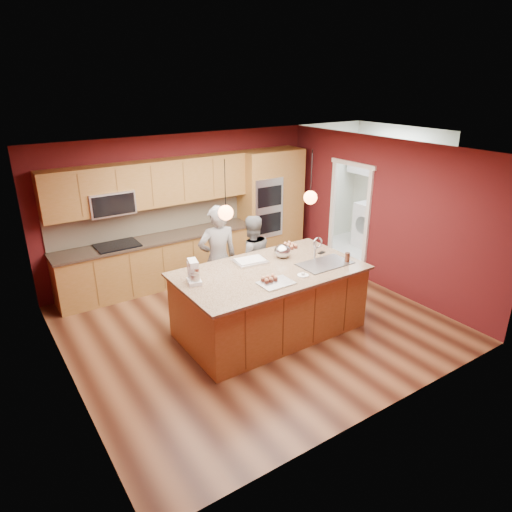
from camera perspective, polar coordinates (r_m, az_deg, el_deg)
floor at (r=7.32m, az=-0.15°, el=-8.48°), size 5.50×5.50×0.00m
ceiling at (r=6.40m, az=-0.17°, el=12.91°), size 5.50×5.50×0.00m
wall_back at (r=8.83m, az=-9.20°, el=6.13°), size 5.50×0.00×5.50m
wall_front at (r=5.03m, az=15.89°, el=-6.77°), size 5.50×0.00×5.50m
wall_left at (r=5.81m, az=-23.45°, el=-3.82°), size 0.00×5.00×5.00m
wall_right at (r=8.50m, az=15.55°, el=4.98°), size 0.00×5.00×5.00m
cabinet_run at (r=8.47m, az=-12.49°, el=2.62°), size 3.74×0.64×2.30m
oven_column at (r=9.52m, az=1.82°, el=6.28°), size 1.30×0.62×2.30m
doorway_trim at (r=9.08m, az=11.53°, el=4.43°), size 0.08×1.11×2.20m
laundry_room at (r=10.32m, az=16.86°, el=11.13°), size 2.60×2.70×2.70m
pendant_left at (r=6.00m, az=-3.80°, el=5.46°), size 0.20×0.20×0.80m
pendant_right at (r=6.80m, az=6.81°, el=7.30°), size 0.20×0.20×0.80m
island at (r=6.92m, az=1.81°, el=-5.50°), size 2.75×1.54×1.39m
person_left at (r=7.39m, az=-4.78°, el=-0.42°), size 0.71×0.52×1.81m
person_right at (r=7.75m, az=-0.59°, el=-0.37°), size 0.86×0.74×1.53m
stand_mixer at (r=6.29m, az=-7.83°, el=-2.15°), size 0.23×0.28×0.34m
sheet_cake at (r=6.96m, az=-0.73°, el=-0.62°), size 0.53×0.42×0.05m
cooling_rack at (r=6.26m, az=2.52°, el=-3.40°), size 0.47×0.34×0.02m
mixing_bowl at (r=7.13m, az=3.32°, el=0.61°), size 0.26×0.26×0.22m
plate at (r=6.54m, az=5.89°, el=-2.41°), size 0.16×0.16×0.01m
tumbler at (r=7.09m, az=11.34°, el=-0.17°), size 0.08×0.08×0.15m
phone at (r=7.41m, az=8.19°, el=0.43°), size 0.15×0.10×0.01m
cupcakes_left at (r=6.71m, az=-7.77°, el=-1.60°), size 0.15×0.15×0.07m
cupcakes_rack at (r=6.29m, az=1.70°, el=-2.84°), size 0.24×0.16×0.07m
cupcakes_right at (r=7.58m, az=4.32°, el=1.36°), size 0.17×0.25×0.08m
washer at (r=10.36m, az=16.81°, el=2.73°), size 0.69×0.70×0.95m
dryer at (r=10.72m, az=14.30°, el=3.78°), size 0.63×0.65×1.01m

